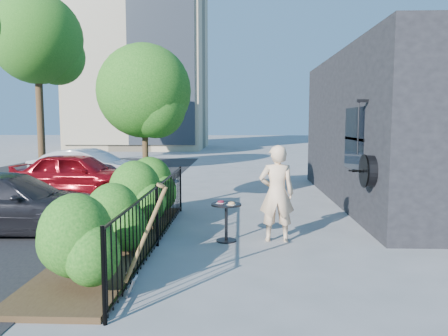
{
  "coord_description": "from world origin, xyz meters",
  "views": [
    {
      "loc": [
        -0.04,
        -7.47,
        2.2
      ],
      "look_at": [
        -0.39,
        1.79,
        1.2
      ],
      "focal_mm": 35.0,
      "sensor_mm": 36.0,
      "label": 1
    }
  ],
  "objects_px": {
    "shovel": "(143,246)",
    "car_silver": "(90,168)",
    "street_tree_far": "(38,44)",
    "car_red": "(78,174)",
    "cafe_table": "(226,215)",
    "patio_tree": "(147,97)",
    "car_darkgrey": "(10,203)",
    "woman": "(277,193)"
  },
  "relations": [
    {
      "from": "shovel",
      "to": "car_silver",
      "type": "bearing_deg",
      "value": 112.94
    },
    {
      "from": "shovel",
      "to": "street_tree_far",
      "type": "bearing_deg",
      "value": 118.24
    },
    {
      "from": "car_red",
      "to": "cafe_table",
      "type": "bearing_deg",
      "value": -132.7
    },
    {
      "from": "patio_tree",
      "to": "cafe_table",
      "type": "bearing_deg",
      "value": -51.07
    },
    {
      "from": "street_tree_far",
      "to": "shovel",
      "type": "relative_size",
      "value": 5.62
    },
    {
      "from": "car_darkgrey",
      "to": "patio_tree",
      "type": "bearing_deg",
      "value": -55.86
    },
    {
      "from": "patio_tree",
      "to": "cafe_table",
      "type": "relative_size",
      "value": 5.29
    },
    {
      "from": "patio_tree",
      "to": "car_silver",
      "type": "height_order",
      "value": "patio_tree"
    },
    {
      "from": "car_red",
      "to": "woman",
      "type": "bearing_deg",
      "value": -126.98
    },
    {
      "from": "street_tree_far",
      "to": "car_red",
      "type": "bearing_deg",
      "value": -60.02
    },
    {
      "from": "patio_tree",
      "to": "cafe_table",
      "type": "xyz_separation_m",
      "value": [
        1.94,
        -2.4,
        -2.28
      ]
    },
    {
      "from": "cafe_table",
      "to": "car_red",
      "type": "xyz_separation_m",
      "value": [
        -4.49,
        4.68,
        0.16
      ]
    },
    {
      "from": "shovel",
      "to": "car_darkgrey",
      "type": "xyz_separation_m",
      "value": [
        -3.35,
        3.08,
        -0.06
      ]
    },
    {
      "from": "shovel",
      "to": "car_red",
      "type": "bearing_deg",
      "value": 116.02
    },
    {
      "from": "cafe_table",
      "to": "car_red",
      "type": "relative_size",
      "value": 0.2
    },
    {
      "from": "woman",
      "to": "street_tree_far",
      "type": "bearing_deg",
      "value": -52.09
    },
    {
      "from": "car_red",
      "to": "car_darkgrey",
      "type": "distance_m",
      "value": 4.16
    },
    {
      "from": "street_tree_far",
      "to": "shovel",
      "type": "bearing_deg",
      "value": -61.76
    },
    {
      "from": "woman",
      "to": "shovel",
      "type": "xyz_separation_m",
      "value": [
        -1.88,
        -2.62,
        -0.24
      ]
    },
    {
      "from": "patio_tree",
      "to": "street_tree_far",
      "type": "xyz_separation_m",
      "value": [
        -7.7,
        11.2,
        3.15
      ]
    },
    {
      "from": "car_red",
      "to": "car_darkgrey",
      "type": "bearing_deg",
      "value": -174.04
    },
    {
      "from": "cafe_table",
      "to": "car_silver",
      "type": "bearing_deg",
      "value": 126.54
    },
    {
      "from": "car_red",
      "to": "car_silver",
      "type": "height_order",
      "value": "car_red"
    },
    {
      "from": "street_tree_far",
      "to": "car_darkgrey",
      "type": "xyz_separation_m",
      "value": [
        5.33,
        -13.08,
        -5.33
      ]
    },
    {
      "from": "cafe_table",
      "to": "car_silver",
      "type": "height_order",
      "value": "car_silver"
    },
    {
      "from": "cafe_table",
      "to": "car_red",
      "type": "distance_m",
      "value": 6.49
    },
    {
      "from": "patio_tree",
      "to": "shovel",
      "type": "bearing_deg",
      "value": -78.84
    },
    {
      "from": "patio_tree",
      "to": "cafe_table",
      "type": "height_order",
      "value": "patio_tree"
    },
    {
      "from": "street_tree_far",
      "to": "patio_tree",
      "type": "bearing_deg",
      "value": -55.49
    },
    {
      "from": "car_silver",
      "to": "car_darkgrey",
      "type": "height_order",
      "value": "car_silver"
    },
    {
      "from": "cafe_table",
      "to": "car_red",
      "type": "height_order",
      "value": "car_red"
    },
    {
      "from": "car_silver",
      "to": "cafe_table",
      "type": "bearing_deg",
      "value": -135.37
    },
    {
      "from": "shovel",
      "to": "car_red",
      "type": "height_order",
      "value": "shovel"
    },
    {
      "from": "car_red",
      "to": "street_tree_far",
      "type": "bearing_deg",
      "value": 33.43
    },
    {
      "from": "street_tree_far",
      "to": "car_silver",
      "type": "height_order",
      "value": "street_tree_far"
    },
    {
      "from": "patio_tree",
      "to": "street_tree_far",
      "type": "distance_m",
      "value": 13.95
    },
    {
      "from": "shovel",
      "to": "car_red",
      "type": "distance_m",
      "value": 8.05
    },
    {
      "from": "shovel",
      "to": "car_red",
      "type": "relative_size",
      "value": 0.39
    },
    {
      "from": "street_tree_far",
      "to": "woman",
      "type": "distance_m",
      "value": 17.89
    },
    {
      "from": "patio_tree",
      "to": "woman",
      "type": "height_order",
      "value": "patio_tree"
    },
    {
      "from": "woman",
      "to": "car_red",
      "type": "xyz_separation_m",
      "value": [
        -5.41,
        4.61,
        -0.24
      ]
    },
    {
      "from": "street_tree_far",
      "to": "cafe_table",
      "type": "height_order",
      "value": "street_tree_far"
    }
  ]
}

